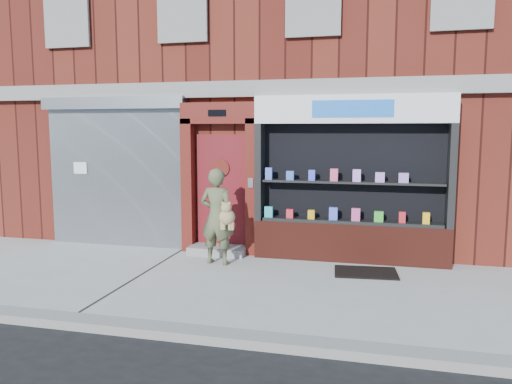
% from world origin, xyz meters
% --- Properties ---
extents(ground, '(80.00, 80.00, 0.00)m').
position_xyz_m(ground, '(0.00, 0.00, 0.00)').
color(ground, '#9E9E99').
rests_on(ground, ground).
extents(curb, '(60.00, 0.30, 0.12)m').
position_xyz_m(curb, '(0.00, -2.15, 0.06)').
color(curb, gray).
rests_on(curb, ground).
extents(building, '(12.00, 8.16, 8.00)m').
position_xyz_m(building, '(-0.00, 5.99, 4.00)').
color(building, '#501912').
rests_on(building, ground).
extents(shutter_bay, '(3.10, 0.30, 3.04)m').
position_xyz_m(shutter_bay, '(-3.00, 1.93, 1.72)').
color(shutter_bay, gray).
rests_on(shutter_bay, ground).
extents(red_door_bay, '(1.52, 0.58, 2.90)m').
position_xyz_m(red_door_bay, '(-0.75, 1.86, 1.46)').
color(red_door_bay, '#4F120D').
rests_on(red_door_bay, ground).
extents(pharmacy_bay, '(3.50, 0.41, 3.00)m').
position_xyz_m(pharmacy_bay, '(1.75, 1.81, 1.37)').
color(pharmacy_bay, '#571D14').
rests_on(pharmacy_bay, ground).
extents(woman, '(0.70, 0.50, 1.72)m').
position_xyz_m(woman, '(-0.53, 1.02, 0.86)').
color(woman, '#555B3C').
rests_on(woman, ground).
extents(doormat, '(1.09, 0.81, 0.03)m').
position_xyz_m(doormat, '(2.06, 1.04, 0.01)').
color(doormat, black).
rests_on(doormat, ground).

